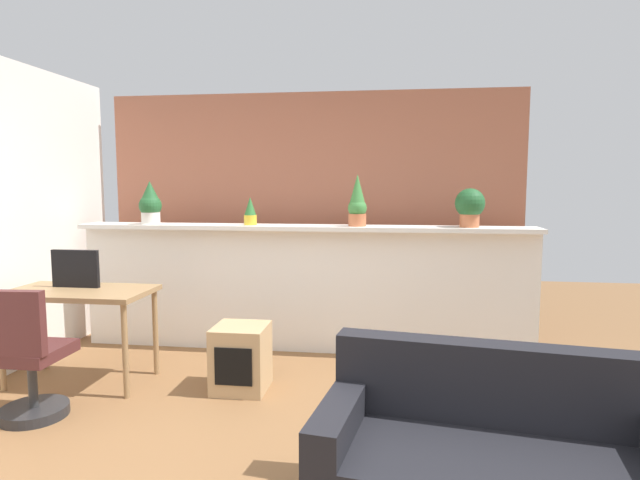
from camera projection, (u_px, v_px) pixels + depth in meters
ground_plane at (246, 457)px, 3.03m from camera, size 12.00×12.00×0.00m
divider_wall at (303, 290)px, 4.94m from camera, size 4.24×0.16×1.15m
plant_shelf at (302, 228)px, 4.83m from camera, size 4.24×0.35×0.04m
brick_wall_behind at (312, 215)px, 5.46m from camera, size 4.24×0.10×2.50m
potted_plant_0 at (150, 203)px, 4.97m from camera, size 0.21×0.21×0.41m
potted_plant_1 at (250, 212)px, 4.87m from camera, size 0.12×0.12×0.26m
potted_plant_2 at (357, 203)px, 4.72m from camera, size 0.17×0.17×0.47m
potted_plant_3 at (470, 206)px, 4.62m from camera, size 0.26×0.26×0.34m
desk at (80, 300)px, 4.11m from camera, size 1.10×0.60×0.75m
tv_monitor at (75, 269)px, 4.18m from camera, size 0.39×0.04×0.30m
office_chair at (26, 364)px, 3.46m from camera, size 0.45×0.46×0.91m
side_cube_shelf at (241, 358)px, 4.00m from camera, size 0.40×0.41×0.50m
couch at (493, 471)px, 2.36m from camera, size 1.66×0.99×0.80m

